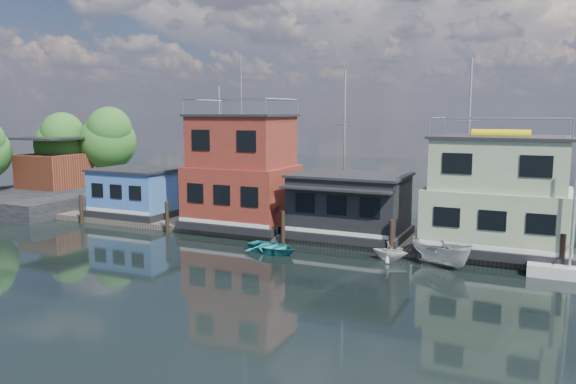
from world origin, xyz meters
The scene contains 13 objects.
ground centered at (0.00, 0.00, 0.00)m, with size 160.00×160.00×0.00m, color black.
dock centered at (0.00, 12.00, 0.20)m, with size 48.00×5.00×0.40m, color #595147.
houseboat_blue centered at (-18.00, 12.00, 2.21)m, with size 6.40×4.90×3.66m.
houseboat_red centered at (-8.50, 12.00, 4.10)m, with size 7.40×5.90×11.86m.
houseboat_dark centered at (-0.50, 11.98, 2.42)m, with size 7.40×6.10×4.06m.
houseboat_green centered at (8.50, 12.00, 3.55)m, with size 8.40×5.90×7.03m.
pilings centered at (-0.33, 9.20, 1.10)m, with size 42.28×0.28×2.20m.
background_masts centered at (4.76, 18.00, 5.55)m, with size 36.40×0.16×12.00m.
shore centered at (-30.67, 15.86, 3.60)m, with size 12.40×15.72×8.24m.
dinghy_teal centered at (-3.73, 7.13, 0.35)m, with size 2.42×3.39×0.70m, color teal.
dinghy_white centered at (3.12, 8.44, 0.55)m, with size 1.81×2.09×1.10m, color silver.
day_sailer centered at (12.35, 8.83, 0.39)m, with size 3.98×1.36×6.27m.
motorboat centered at (6.02, 8.40, 0.77)m, with size 1.50×4.00×1.54m, color silver.
Camera 1 is at (10.94, -22.39, 8.42)m, focal length 35.00 mm.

